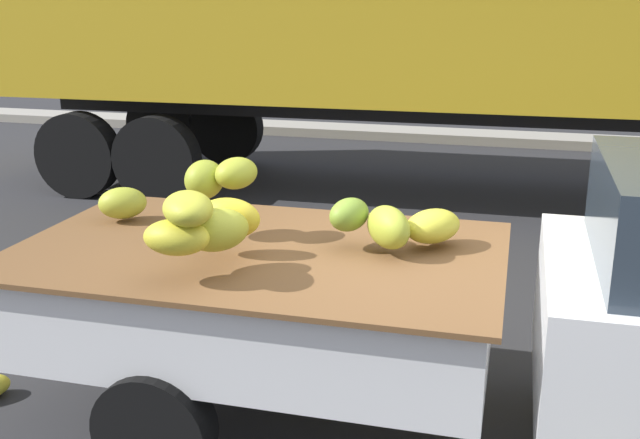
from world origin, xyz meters
The scene contains 2 objects.
curb_strip centered at (0.00, 9.58, 0.08)m, with size 80.00×0.80×0.16m, color gray.
pickup_truck centered at (0.96, 0.05, 0.88)m, with size 4.95×1.81×1.70m.
Camera 1 is at (0.46, -3.85, 2.48)m, focal length 42.46 mm.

